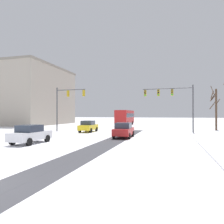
% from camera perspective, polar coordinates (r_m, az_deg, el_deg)
% --- Properties ---
extents(wheel_track_left_lane, '(1.20, 29.53, 0.01)m').
position_cam_1_polar(wheel_track_left_lane, '(20.12, -1.49, -7.84)').
color(wheel_track_left_lane, '#424247').
rests_on(wheel_track_left_lane, ground).
extents(wheel_track_right_lane, '(0.97, 29.53, 0.01)m').
position_cam_1_polar(wheel_track_right_lane, '(19.83, 1.54, -7.95)').
color(wheel_track_right_lane, '#424247').
rests_on(wheel_track_right_lane, ground).
extents(traffic_signal_near_right, '(6.84, 0.56, 6.50)m').
position_cam_1_polar(traffic_signal_near_right, '(30.72, 15.64, 3.69)').
color(traffic_signal_near_right, '#47474C').
rests_on(traffic_signal_near_right, ground).
extents(traffic_signal_near_left, '(4.62, 0.40, 6.50)m').
position_cam_1_polar(traffic_signal_near_left, '(32.19, -12.00, 3.07)').
color(traffic_signal_near_left, '#47474C').
rests_on(traffic_signal_near_left, ground).
extents(car_yellow_cab_lead, '(1.94, 4.15, 1.62)m').
position_cam_1_polar(car_yellow_cab_lead, '(30.82, -6.33, -3.78)').
color(car_yellow_cab_lead, yellow).
rests_on(car_yellow_cab_lead, ground).
extents(car_red_second, '(1.91, 4.14, 1.62)m').
position_cam_1_polar(car_red_second, '(23.30, 3.12, -4.83)').
color(car_red_second, red).
rests_on(car_red_second, ground).
extents(car_white_third, '(1.90, 4.14, 1.62)m').
position_cam_1_polar(car_white_third, '(19.99, -20.87, -5.51)').
color(car_white_third, silver).
rests_on(car_white_third, ground).
extents(bus_oncoming, '(2.86, 11.05, 3.38)m').
position_cam_1_polar(bus_oncoming, '(49.03, 3.51, -1.20)').
color(bus_oncoming, '#B21E1E').
rests_on(bus_oncoming, ground).
extents(bare_tree_sidewalk_far, '(1.61, 1.77, 7.14)m').
position_cam_1_polar(bare_tree_sidewalk_far, '(37.83, 25.83, 1.22)').
color(bare_tree_sidewalk_far, '#4C3828').
rests_on(bare_tree_sidewalk_far, ground).
extents(office_building_far_left_block, '(19.46, 20.63, 14.20)m').
position_cam_1_polar(office_building_far_left_block, '(59.15, -22.50, 3.91)').
color(office_building_far_left_block, '#A89E8E').
rests_on(office_building_far_left_block, ground).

